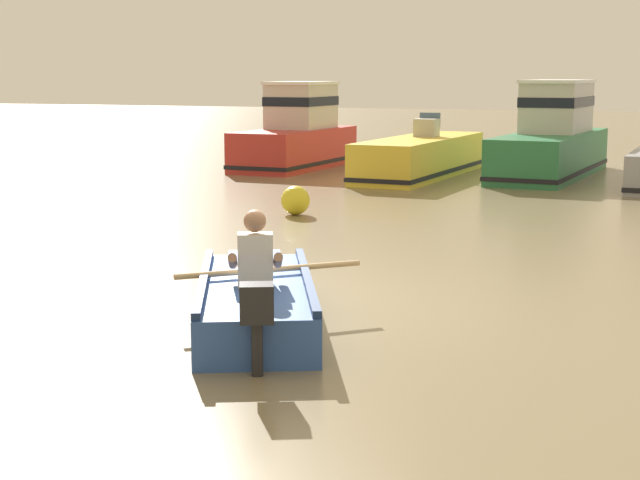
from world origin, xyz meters
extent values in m
plane|color=#7A6B4C|center=(0.00, 0.00, 0.00)|extent=(120.00, 120.00, 0.00)
cube|color=#2D519E|center=(0.10, -0.91, 0.22)|extent=(2.27, 3.28, 0.44)
cube|color=#2D519E|center=(-0.61, 0.67, 0.22)|extent=(0.72, 0.61, 0.42)
cube|color=navy|center=(-0.36, -1.11, 0.47)|extent=(1.32, 2.80, 0.08)
cube|color=navy|center=(0.57, -0.70, 0.47)|extent=(1.32, 2.80, 0.08)
cube|color=#3C62B2|center=(0.14, -1.00, 0.40)|extent=(1.04, 0.67, 0.06)
cylinder|color=black|center=(0.78, -2.41, 0.27)|extent=(0.13, 0.13, 0.54)
cube|color=black|center=(0.78, -2.41, 0.62)|extent=(0.35, 0.33, 0.32)
cube|color=beige|center=(0.17, -1.04, 0.70)|extent=(0.40, 0.34, 0.52)
sphere|color=#9E7051|center=(0.17, -1.04, 1.08)|extent=(0.22, 0.22, 0.22)
cylinder|color=#9E7051|center=(-0.06, -1.09, 0.68)|extent=(0.26, 0.42, 0.23)
cylinder|color=#9E7051|center=(0.35, -0.91, 0.68)|extent=(0.26, 0.42, 0.23)
cylinder|color=tan|center=(0.10, -0.53, 0.50)|extent=(1.52, 1.39, 0.06)
cube|color=#B72D28|center=(-5.70, 14.84, 0.52)|extent=(1.98, 4.73, 1.03)
cube|color=black|center=(-5.70, 14.84, 0.18)|extent=(2.03, 4.78, 0.10)
cube|color=beige|center=(-5.67, 15.26, 1.61)|extent=(1.44, 2.03, 1.17)
cube|color=black|center=(-5.67, 15.26, 1.76)|extent=(1.47, 2.06, 0.24)
cube|color=white|center=(-5.67, 15.26, 2.24)|extent=(1.51, 2.13, 0.08)
cube|color=gold|center=(-2.00, 13.84, 0.47)|extent=(1.95, 5.96, 0.95)
cube|color=black|center=(-2.00, 13.84, 0.17)|extent=(2.00, 6.00, 0.10)
cube|color=#B2ADA3|center=(-1.97, 14.28, 1.17)|extent=(0.57, 0.54, 0.44)
cube|color=slate|center=(-1.95, 14.53, 1.35)|extent=(0.53, 0.08, 0.36)
cube|color=#287042|center=(0.98, 14.95, 0.53)|extent=(2.25, 6.19, 1.05)
cube|color=black|center=(0.98, 14.95, 0.18)|extent=(2.30, 6.23, 0.10)
cube|color=beige|center=(1.03, 15.50, 1.65)|extent=(1.55, 2.66, 1.21)
cube|color=black|center=(1.03, 15.50, 1.80)|extent=(1.59, 2.69, 0.24)
cube|color=white|center=(1.03, 15.50, 2.30)|extent=(1.63, 2.79, 0.08)
sphere|color=yellow|center=(-2.41, 6.55, 0.26)|extent=(0.52, 0.52, 0.52)
camera|label=1|loc=(4.00, -9.67, 2.48)|focal=55.53mm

